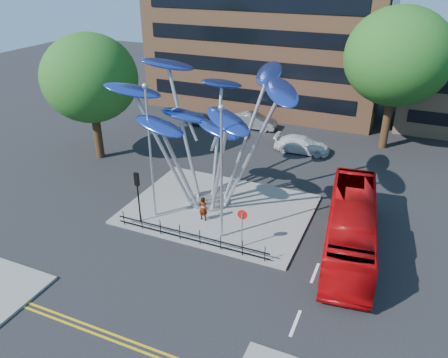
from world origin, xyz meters
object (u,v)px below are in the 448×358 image
at_px(no_entry_sign_island, 242,222).
at_px(parked_car_left, 202,119).
at_px(traffic_light_island, 137,187).
at_px(leaf_sculpture, 208,108).
at_px(tree_right, 398,57).
at_px(street_lamp_right, 221,162).
at_px(red_bus, 351,226).
at_px(tree_left, 90,78).
at_px(pedestrian, 203,209).
at_px(parked_car_mid, 253,121).
at_px(parked_car_right, 302,144).
at_px(street_lamp_left, 150,142).

bearing_deg(no_entry_sign_island, parked_car_left, 122.50).
bearing_deg(traffic_light_island, leaf_sculpture, 54.96).
bearing_deg(tree_right, street_lamp_right, -111.54).
xyz_separation_m(street_lamp_right, red_bus, (7.23, 2.02, -3.57)).
relative_size(tree_left, pedestrian, 6.20).
height_order(parked_car_mid, parked_car_right, parked_car_mid).
bearing_deg(parked_car_mid, traffic_light_island, 173.95).
xyz_separation_m(tree_right, red_bus, (-0.27, -16.98, -6.51)).
distance_m(street_lamp_left, parked_car_left, 18.50).
distance_m(tree_left, leaf_sculpture, 12.38).
distance_m(leaf_sculpture, street_lamp_left, 4.28).
height_order(tree_right, tree_left, tree_right).
bearing_deg(leaf_sculpture, street_lamp_right, -55.09).
xyz_separation_m(no_entry_sign_island, red_bus, (5.73, 2.50, -0.29)).
xyz_separation_m(no_entry_sign_island, parked_car_mid, (-6.44, 19.38, -1.04)).
height_order(tree_left, street_lamp_right, tree_left).
height_order(parked_car_left, parked_car_mid, parked_car_mid).
relative_size(leaf_sculpture, parked_car_right, 2.63).
bearing_deg(street_lamp_left, pedestrian, 13.01).
distance_m(leaf_sculpture, red_bus, 11.28).
bearing_deg(traffic_light_island, parked_car_mid, 88.36).
relative_size(red_bus, parked_car_mid, 2.33).
xyz_separation_m(tree_right, pedestrian, (-9.34, -17.77, -7.05)).
distance_m(tree_right, parked_car_mid, 14.41).
height_order(tree_right, leaf_sculpture, tree_right).
relative_size(tree_left, parked_car_left, 2.77).
bearing_deg(parked_car_mid, pedestrian, -174.44).
distance_m(street_lamp_right, traffic_light_island, 6.05).
distance_m(leaf_sculpture, parked_car_right, 13.39).
bearing_deg(tree_right, red_bus, -90.91).
xyz_separation_m(leaf_sculpture, red_bus, (9.80, -1.66, -5.34)).
bearing_deg(red_bus, tree_left, 160.17).
height_order(no_entry_sign_island, parked_car_mid, no_entry_sign_island).
xyz_separation_m(traffic_light_island, no_entry_sign_island, (7.00, 0.02, -0.80)).
relative_size(street_lamp_left, parked_car_right, 1.82).
distance_m(leaf_sculpture, pedestrian, 6.42).
bearing_deg(red_bus, leaf_sculpture, 163.45).
relative_size(tree_left, street_lamp_right, 1.24).
relative_size(traffic_light_island, no_entry_sign_island, 1.40).
bearing_deg(parked_car_left, parked_car_mid, -76.70).
xyz_separation_m(tree_right, street_lamp_right, (-7.50, -19.00, -2.94)).
bearing_deg(red_bus, pedestrian, 178.05).
distance_m(tree_left, street_lamp_right, 16.19).
relative_size(pedestrian, parked_car_mid, 0.35).
bearing_deg(parked_car_mid, red_bus, -148.60).
bearing_deg(tree_right, parked_car_right, -148.14).
relative_size(tree_left, no_entry_sign_island, 4.21).
bearing_deg(pedestrian, no_entry_sign_island, 152.90).
height_order(street_lamp_left, red_bus, street_lamp_left).
distance_m(leaf_sculpture, parked_car_left, 17.04).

